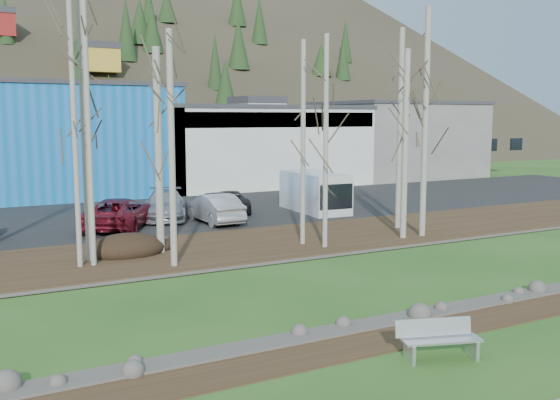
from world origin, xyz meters
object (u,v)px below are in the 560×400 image
car_2 (119,213)px  car_3 (165,205)px  car_4 (219,206)px  car_6 (229,201)px  car_7 (317,200)px  van_white (316,192)px  car_5 (214,208)px  bench_intact (439,339)px

car_2 → car_3: bearing=-118.7°
car_4 → car_6: 2.94m
car_7 → car_2: bearing=-174.0°
car_3 → car_4: size_ratio=1.18×
car_3 → car_7: (9.06, -1.56, -0.13)m
car_7 → van_white: size_ratio=0.82×
car_5 → car_6: (2.27, 3.15, -0.13)m
car_7 → van_white: (-0.19, -0.17, 0.52)m
car_2 → car_3: size_ratio=1.06×
car_6 → van_white: size_ratio=0.85×
car_6 → van_white: bearing=171.4°
car_7 → van_white: 0.58m
car_2 → car_5: size_ratio=1.19×
car_5 → car_7: size_ratio=1.06×
car_7 → van_white: van_white is taller
car_7 → van_white: bearing=-134.7°
car_2 → car_5: bearing=-157.7°
car_2 → car_3: car_2 is taller
bench_intact → car_2: bearing=115.4°
car_2 → car_6: bearing=-131.6°
car_5 → car_7: bearing=-173.4°
car_3 → car_6: bearing=26.7°
car_4 → van_white: bearing=10.3°
car_3 → car_7: bearing=8.6°
car_4 → car_5: 0.95m
van_white → car_4: bearing=-175.7°
car_3 → car_5: (1.93, -2.53, 0.00)m
bench_intact → car_5: bearing=101.5°
car_6 → car_7: bearing=173.9°
bench_intact → car_7: 23.13m
car_4 → car_5: (-0.59, -0.74, 0.01)m
bench_intact → car_6: car_6 is taller
car_3 → van_white: bearing=7.3°
car_2 → car_3: 3.63m
car_2 → car_3: (3.07, 1.95, -0.01)m
car_4 → car_7: size_ratio=1.01×
bench_intact → car_4: bearing=100.1°
van_white → car_7: bearing=44.9°
car_3 → car_4: 3.09m
car_5 → car_7: car_5 is taller
bench_intact → van_white: van_white is taller
car_2 → car_4: bearing=-149.5°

